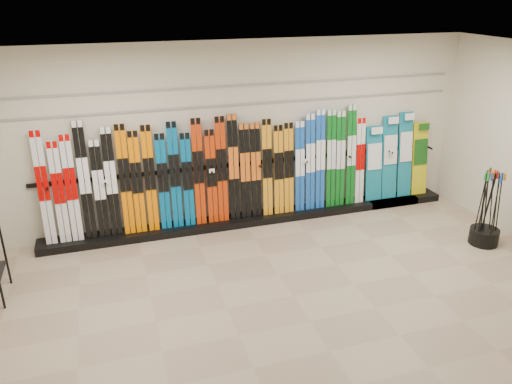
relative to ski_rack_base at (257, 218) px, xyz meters
name	(u,v)px	position (x,y,z in m)	size (l,w,h in m)	color
floor	(293,296)	(-0.22, -2.28, -0.06)	(8.00, 8.00, 0.00)	gray
back_wall	(240,135)	(-0.22, 0.22, 1.44)	(8.00, 8.00, 0.00)	beige
ceiling	(301,61)	(-0.22, -2.28, 2.94)	(8.00, 8.00, 0.00)	silver
ski_rack_base	(257,218)	(0.00, 0.00, 0.00)	(8.00, 0.40, 0.12)	black
skis	(216,173)	(-0.68, 0.03, 0.89)	(5.37, 0.18, 1.83)	silver
snowboards	(397,159)	(2.70, 0.07, 0.78)	(1.27, 0.24, 1.55)	#14728C
pole_bin	(484,236)	(3.15, -1.83, 0.07)	(0.44, 0.44, 0.25)	black
ski_poles	(488,208)	(3.12, -1.83, 0.55)	(0.33, 0.39, 1.18)	black
slatwall_rail_0	(240,104)	(-0.22, 0.20, 1.94)	(7.60, 0.02, 0.03)	gray
slatwall_rail_1	(239,86)	(-0.22, 0.20, 2.24)	(7.60, 0.02, 0.03)	gray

